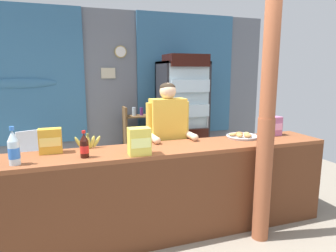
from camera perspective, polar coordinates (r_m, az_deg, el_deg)
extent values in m
plane|color=gray|center=(4.04, -3.97, -14.58)|extent=(7.59, 7.59, 0.00)
cube|color=slate|center=(5.41, -9.14, 6.68)|extent=(5.66, 0.12, 2.73)
cube|color=teal|center=(5.27, -26.21, 8.54)|extent=(1.92, 0.04, 2.19)
ellipsoid|color=teal|center=(5.25, -26.14, 7.35)|extent=(1.06, 0.10, 0.16)
cube|color=teal|center=(5.67, 3.50, 9.64)|extent=(1.87, 0.04, 2.19)
ellipsoid|color=teal|center=(5.65, 3.56, 8.53)|extent=(1.03, 0.10, 0.16)
cylinder|color=tan|center=(5.34, -9.05, 13.81)|extent=(0.21, 0.03, 0.21)
cylinder|color=white|center=(5.32, -9.02, 13.82)|extent=(0.18, 0.01, 0.18)
cube|color=beige|center=(5.29, -11.33, 9.86)|extent=(0.24, 0.02, 0.18)
cube|color=brown|center=(3.08, 1.30, -4.29)|extent=(3.38, 0.55, 0.04)
cube|color=brown|center=(3.01, 3.00, -14.19)|extent=(3.38, 0.04, 0.91)
cube|color=brown|center=(4.07, 23.85, -8.42)|extent=(0.08, 0.49, 0.91)
cylinder|color=#995133|center=(3.19, 17.67, -9.80)|extent=(0.16, 0.16, 1.26)
cylinder|color=#995133|center=(3.01, 19.04, 13.39)|extent=(0.15, 0.15, 1.26)
ellipsoid|color=#995133|center=(3.11, 19.25, -1.40)|extent=(0.06, 0.05, 0.08)
cube|color=#232328|center=(5.49, 1.57, 2.34)|extent=(0.78, 0.04, 1.87)
cube|color=#232328|center=(5.09, -1.15, 1.70)|extent=(0.04, 0.63, 1.87)
cube|color=#232328|center=(5.37, 6.38, 2.09)|extent=(0.04, 0.63, 1.87)
cube|color=#232328|center=(5.16, 2.80, 11.97)|extent=(0.78, 0.63, 0.04)
cube|color=#232328|center=(5.42, 2.63, -7.46)|extent=(0.78, 0.63, 0.08)
cube|color=silver|center=(4.94, 4.02, 1.98)|extent=(0.72, 0.02, 1.71)
cylinder|color=#B7B7BC|center=(5.05, 7.60, 1.54)|extent=(0.02, 0.02, 0.40)
cube|color=silver|center=(5.29, 2.68, -2.16)|extent=(0.70, 0.55, 0.02)
cube|color=black|center=(5.15, 3.21, -1.26)|extent=(0.66, 0.51, 0.20)
cube|color=silver|center=(5.22, 2.71, 2.18)|extent=(0.70, 0.55, 0.02)
cube|color=silver|center=(5.08, 3.26, 3.21)|extent=(0.66, 0.51, 0.20)
cube|color=silver|center=(5.17, 2.75, 6.61)|extent=(0.70, 0.55, 0.02)
cube|color=silver|center=(5.05, 3.31, 7.76)|extent=(0.66, 0.51, 0.20)
cube|color=silver|center=(5.16, 2.79, 11.08)|extent=(0.70, 0.55, 0.02)
cube|color=black|center=(5.05, 3.35, 12.34)|extent=(0.66, 0.51, 0.20)
cube|color=brown|center=(5.16, -8.09, -2.54)|extent=(0.04, 0.28, 1.11)
cube|color=brown|center=(5.25, -3.37, -2.21)|extent=(0.04, 0.28, 1.11)
cube|color=brown|center=(5.13, -5.79, 1.88)|extent=(0.44, 0.28, 0.02)
cylinder|color=silver|center=(5.10, -6.52, 2.75)|extent=(0.06, 0.06, 0.14)
cylinder|color=#56286B|center=(5.13, -5.08, 2.78)|extent=(0.06, 0.06, 0.13)
cube|color=brown|center=(5.19, -5.72, -1.78)|extent=(0.44, 0.28, 0.02)
cylinder|color=orange|center=(5.16, -6.45, -0.94)|extent=(0.07, 0.07, 0.14)
cylinder|color=#75C64C|center=(5.19, -5.03, -0.84)|extent=(0.07, 0.07, 0.14)
cube|color=brown|center=(5.27, -5.65, -5.33)|extent=(0.44, 0.28, 0.02)
cylinder|color=silver|center=(5.23, -6.37, -4.57)|extent=(0.07, 0.07, 0.13)
cylinder|color=black|center=(5.27, -4.97, -4.51)|extent=(0.07, 0.07, 0.12)
cube|color=silver|center=(4.67, -23.61, -6.19)|extent=(0.57, 0.57, 0.04)
cube|color=silver|center=(4.81, -24.51, -3.10)|extent=(0.40, 0.19, 0.40)
cylinder|color=silver|center=(4.52, -25.02, -9.80)|extent=(0.04, 0.04, 0.44)
cylinder|color=silver|center=(4.62, -20.44, -9.02)|extent=(0.04, 0.04, 0.44)
cylinder|color=silver|center=(4.87, -26.24, -8.46)|extent=(0.04, 0.04, 0.44)
cylinder|color=silver|center=(4.96, -21.97, -7.78)|extent=(0.04, 0.04, 0.44)
cube|color=silver|center=(4.59, -26.11, -5.11)|extent=(0.18, 0.38, 0.03)
cube|color=silver|center=(4.70, -21.39, -4.42)|extent=(0.18, 0.38, 0.03)
cylinder|color=#28282D|center=(3.62, -1.35, -10.38)|extent=(0.11, 0.11, 0.84)
cylinder|color=#28282D|center=(3.67, 1.26, -10.07)|extent=(0.11, 0.11, 0.84)
cube|color=gold|center=(3.46, -0.03, 0.66)|extent=(0.41, 0.20, 0.55)
sphere|color=#DBB28E|center=(3.42, -0.04, 6.67)|extent=(0.19, 0.19, 0.19)
ellipsoid|color=#2D2319|center=(3.42, -0.09, 7.39)|extent=(0.18, 0.18, 0.10)
cylinder|color=gold|center=(3.39, -3.55, 1.31)|extent=(0.08, 0.08, 0.37)
cylinder|color=#DBB28E|center=(3.28, -2.81, -2.29)|extent=(0.07, 0.26, 0.07)
sphere|color=#DBB28E|center=(3.16, -2.14, -2.78)|extent=(0.08, 0.08, 0.08)
cylinder|color=gold|center=(3.53, 3.34, 1.68)|extent=(0.08, 0.08, 0.37)
cylinder|color=#DBB28E|center=(3.43, 4.26, -1.75)|extent=(0.07, 0.26, 0.07)
sphere|color=#DBB28E|center=(3.31, 5.15, -2.20)|extent=(0.08, 0.08, 0.08)
cylinder|color=silver|center=(2.77, -27.29, -4.60)|extent=(0.09, 0.09, 0.20)
cone|color=silver|center=(2.74, -27.55, -1.66)|extent=(0.09, 0.09, 0.09)
cylinder|color=blue|center=(2.73, -27.66, -0.40)|extent=(0.04, 0.04, 0.03)
cylinder|color=blue|center=(2.77, -27.29, -4.60)|extent=(0.09, 0.09, 0.09)
cylinder|color=black|center=(2.77, -15.64, -4.29)|extent=(0.08, 0.08, 0.15)
cone|color=black|center=(2.75, -15.76, -2.05)|extent=(0.08, 0.08, 0.07)
cylinder|color=red|center=(2.74, -15.81, -1.09)|extent=(0.03, 0.03, 0.02)
cylinder|color=red|center=(2.77, -15.64, -4.29)|extent=(0.08, 0.08, 0.07)
cube|color=#B76699|center=(3.78, 19.24, -0.04)|extent=(0.21, 0.11, 0.23)
cube|color=#F7A5D8|center=(3.73, 19.79, -0.19)|extent=(0.19, 0.00, 0.08)
cube|color=#EAD14C|center=(2.76, -5.51, -2.94)|extent=(0.20, 0.14, 0.25)
cube|color=#FFFF8C|center=(2.69, -5.15, -3.28)|extent=(0.18, 0.00, 0.09)
cube|color=gold|center=(3.01, -21.51, -2.66)|extent=(0.21, 0.11, 0.24)
cube|color=#FFE26D|center=(2.95, -21.55, -2.91)|extent=(0.19, 0.00, 0.08)
cylinder|color=#BCBCC1|center=(3.57, 13.92, -2.06)|extent=(0.35, 0.35, 0.02)
torus|color=#BCBCC1|center=(3.57, 13.93, -1.84)|extent=(0.36, 0.36, 0.02)
ellipsoid|color=tan|center=(3.61, 14.77, -1.47)|extent=(0.07, 0.06, 0.05)
ellipsoid|color=#B2753D|center=(3.64, 13.40, -1.37)|extent=(0.10, 0.07, 0.04)
ellipsoid|color=#C68947|center=(3.56, 12.26, -1.59)|extent=(0.10, 0.07, 0.04)
ellipsoid|color=#C68947|center=(3.51, 13.51, -1.73)|extent=(0.07, 0.08, 0.05)
ellipsoid|color=#B2753D|center=(3.52, 15.00, -1.81)|extent=(0.09, 0.08, 0.04)
ellipsoid|color=#CCC14C|center=(3.08, -16.67, -3.13)|extent=(0.10, 0.04, 0.14)
ellipsoid|color=#CCC14C|center=(3.08, -15.84, -3.27)|extent=(0.07, 0.04, 0.12)
ellipsoid|color=#CCC14C|center=(3.08, -15.04, -2.96)|extent=(0.05, 0.03, 0.15)
ellipsoid|color=#CCC14C|center=(3.09, -14.23, -2.99)|extent=(0.08, 0.04, 0.14)
ellipsoid|color=#CCC14C|center=(3.10, -13.44, -2.92)|extent=(0.10, 0.04, 0.13)
cylinder|color=olive|center=(3.07, -15.10, -1.81)|extent=(0.02, 0.02, 0.05)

